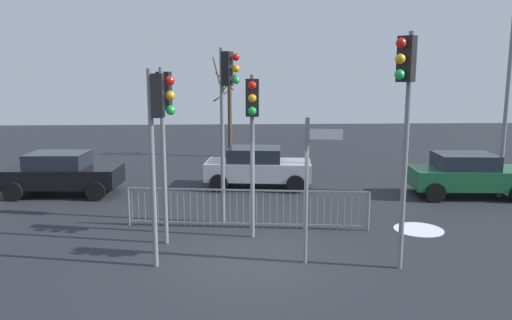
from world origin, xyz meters
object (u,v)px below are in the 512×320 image
(traffic_light_rear_right, at_px, (158,124))
(car_silver_mid, at_px, (257,167))
(street_lamp, at_px, (510,67))
(direction_sign_post, at_px, (309,183))
(traffic_light_mid_left, at_px, (252,120))
(traffic_light_foreground_left, at_px, (227,97))
(bare_tree_left, at_px, (229,108))
(traffic_light_mid_right, at_px, (165,116))
(car_black_near, at_px, (62,173))
(car_green_trailing, at_px, (467,174))
(traffic_light_rear_left, at_px, (405,99))

(traffic_light_rear_right, relative_size, car_silver_mid, 1.07)
(car_silver_mid, xyz_separation_m, street_lamp, (8.13, -1.83, 3.56))
(direction_sign_post, bearing_deg, street_lamp, 47.57)
(traffic_light_mid_left, xyz_separation_m, traffic_light_foreground_left, (-0.63, 1.36, 0.50))
(direction_sign_post, relative_size, bare_tree_left, 0.65)
(traffic_light_mid_left, height_order, traffic_light_mid_right, traffic_light_mid_right)
(traffic_light_foreground_left, xyz_separation_m, car_silver_mid, (1.05, 4.40, -2.75))
(traffic_light_mid_right, height_order, direction_sign_post, traffic_light_mid_right)
(traffic_light_rear_right, bearing_deg, traffic_light_mid_right, -176.75)
(car_black_near, bearing_deg, car_green_trailing, -1.50)
(street_lamp, bearing_deg, traffic_light_rear_right, -152.05)
(traffic_light_mid_right, xyz_separation_m, street_lamp, (10.66, 4.00, 1.19))
(traffic_light_mid_right, xyz_separation_m, direction_sign_post, (3.25, -1.60, -1.33))
(traffic_light_mid_right, bearing_deg, traffic_light_rear_right, -73.64)
(traffic_light_foreground_left, height_order, street_lamp, street_lamp)
(car_black_near, bearing_deg, car_silver_mid, 9.14)
(traffic_light_foreground_left, xyz_separation_m, bare_tree_left, (-0.01, 11.16, -1.06))
(direction_sign_post, height_order, car_green_trailing, direction_sign_post)
(traffic_light_rear_left, bearing_deg, traffic_light_mid_left, 11.04)
(traffic_light_rear_left, height_order, car_black_near, traffic_light_rear_left)
(car_silver_mid, height_order, car_green_trailing, same)
(traffic_light_mid_right, bearing_deg, car_silver_mid, 80.17)
(street_lamp, bearing_deg, direction_sign_post, -142.89)
(traffic_light_mid_left, relative_size, car_silver_mid, 1.04)
(direction_sign_post, relative_size, car_silver_mid, 0.81)
(traffic_light_foreground_left, relative_size, car_black_near, 1.24)
(traffic_light_rear_left, relative_size, direction_sign_post, 1.54)
(traffic_light_mid_left, distance_m, direction_sign_post, 2.36)
(car_black_near, height_order, street_lamp, street_lamp)
(traffic_light_rear_right, xyz_separation_m, traffic_light_mid_right, (-0.08, 1.61, 0.03))
(traffic_light_mid_left, distance_m, street_lamp, 9.51)
(traffic_light_mid_right, bearing_deg, traffic_light_foreground_left, 57.73)
(traffic_light_foreground_left, relative_size, car_green_trailing, 1.22)
(traffic_light_mid_left, bearing_deg, bare_tree_left, -84.16)
(car_black_near, xyz_separation_m, car_green_trailing, (13.79, -0.91, 0.00))
(traffic_light_foreground_left, relative_size, direction_sign_post, 1.49)
(direction_sign_post, relative_size, car_black_near, 0.83)
(car_green_trailing, relative_size, bare_tree_left, 0.80)
(direction_sign_post, distance_m, bare_tree_left, 14.32)
(traffic_light_mid_right, height_order, street_lamp, street_lamp)
(car_black_near, distance_m, bare_tree_left, 9.62)
(car_silver_mid, bearing_deg, direction_sign_post, -77.98)
(car_silver_mid, bearing_deg, car_green_trailing, -7.33)
(traffic_light_foreground_left, height_order, car_black_near, traffic_light_foreground_left)
(direction_sign_post, bearing_deg, traffic_light_mid_left, 135.12)
(direction_sign_post, relative_size, street_lamp, 0.45)
(traffic_light_foreground_left, height_order, traffic_light_mid_right, traffic_light_foreground_left)
(traffic_light_mid_left, xyz_separation_m, traffic_light_rear_left, (2.98, -2.15, 0.61))
(traffic_light_mid_right, height_order, car_silver_mid, traffic_light_mid_right)
(car_black_near, bearing_deg, traffic_light_rear_right, -54.73)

